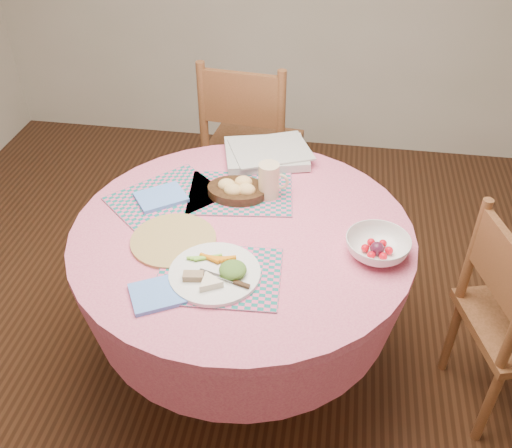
# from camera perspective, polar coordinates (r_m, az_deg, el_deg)

# --- Properties ---
(ground) EXTENTS (4.00, 4.00, 0.00)m
(ground) POSITION_cam_1_polar(r_m,az_deg,el_deg) (2.58, -1.13, -13.71)
(ground) COLOR #331C0F
(ground) RESTS_ON ground
(dining_table) EXTENTS (1.24, 1.24, 0.75)m
(dining_table) POSITION_cam_1_polar(r_m,az_deg,el_deg) (2.18, -1.30, -4.55)
(dining_table) COLOR pink
(dining_table) RESTS_ON ground
(chair_back) EXTENTS (0.51, 0.49, 1.02)m
(chair_back) POSITION_cam_1_polar(r_m,az_deg,el_deg) (3.00, -0.64, 7.91)
(chair_back) COLOR brown
(chair_back) RESTS_ON ground
(placemat_front) EXTENTS (0.42, 0.32, 0.01)m
(placemat_front) POSITION_cam_1_polar(r_m,az_deg,el_deg) (1.87, -3.71, -5.13)
(placemat_front) COLOR #136C66
(placemat_front) RESTS_ON dining_table
(placemat_left) EXTENTS (0.49, 0.50, 0.01)m
(placemat_left) POSITION_cam_1_polar(r_m,az_deg,el_deg) (2.23, -9.01, 2.65)
(placemat_left) COLOR #136C66
(placemat_left) RESTS_ON dining_table
(placemat_back) EXTENTS (0.43, 0.35, 0.01)m
(placemat_back) POSITION_cam_1_polar(r_m,az_deg,el_deg) (2.23, -1.55, 3.10)
(placemat_back) COLOR #136C66
(placemat_back) RESTS_ON dining_table
(wicker_trivet) EXTENTS (0.30, 0.30, 0.01)m
(wicker_trivet) POSITION_cam_1_polar(r_m,az_deg,el_deg) (2.01, -8.26, -1.61)
(wicker_trivet) COLOR #AE914B
(wicker_trivet) RESTS_ON dining_table
(napkin_near) EXTENTS (0.23, 0.21, 0.01)m
(napkin_near) POSITION_cam_1_polar(r_m,az_deg,el_deg) (1.82, -9.57, -6.86)
(napkin_near) COLOR #5C8FEE
(napkin_near) RESTS_ON dining_table
(napkin_far) EXTENTS (0.23, 0.22, 0.01)m
(napkin_far) POSITION_cam_1_polar(r_m,az_deg,el_deg) (2.22, -9.49, 2.67)
(napkin_far) COLOR #5C8FEE
(napkin_far) RESTS_ON placemat_left
(dinner_plate) EXTENTS (0.30, 0.30, 0.05)m
(dinner_plate) POSITION_cam_1_polar(r_m,az_deg,el_deg) (1.85, -4.00, -4.87)
(dinner_plate) COLOR white
(dinner_plate) RESTS_ON placemat_front
(bread_bowl) EXTENTS (0.23, 0.23, 0.08)m
(bread_bowl) POSITION_cam_1_polar(r_m,az_deg,el_deg) (2.20, -1.89, 3.54)
(bread_bowl) COLOR black
(bread_bowl) RESTS_ON placemat_back
(latte_mug) EXTENTS (0.12, 0.08, 0.14)m
(latte_mug) POSITION_cam_1_polar(r_m,az_deg,el_deg) (2.17, 1.36, 4.38)
(latte_mug) COLOR beige
(latte_mug) RESTS_ON placemat_back
(fruit_bowl) EXTENTS (0.27, 0.27, 0.07)m
(fruit_bowl) POSITION_cam_1_polar(r_m,az_deg,el_deg) (1.97, 12.05, -2.25)
(fruit_bowl) COLOR white
(fruit_bowl) RESTS_ON dining_table
(newspaper_stack) EXTENTS (0.42, 0.36, 0.04)m
(newspaper_stack) POSITION_cam_1_polar(r_m,az_deg,el_deg) (2.44, 1.08, 7.12)
(newspaper_stack) COLOR silver
(newspaper_stack) RESTS_ON dining_table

